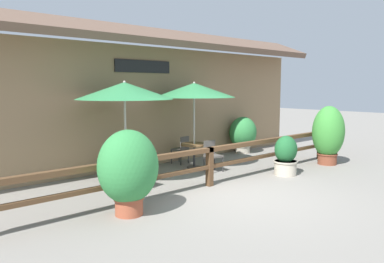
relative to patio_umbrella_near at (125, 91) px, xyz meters
The scene contains 15 objects.
ground_plane 3.78m from the patio_umbrella_near, 63.11° to the right, with size 60.00×60.00×0.00m, color gray.
building_facade 1.98m from the patio_umbrella_near, 46.75° to the left, with size 14.28×1.49×4.23m.
patio_railing 2.65m from the patio_umbrella_near, 50.08° to the right, with size 10.40×0.14×0.95m.
patio_umbrella_near is the anchor object (origin of this frame).
dining_table_near 1.73m from the patio_umbrella_near, 90.00° to the left, with size 0.80×0.80×0.73m.
chair_near_streetside 1.92m from the patio_umbrella_near, 90.90° to the right, with size 0.49×0.49×0.87m.
chair_near_wallside 1.92m from the patio_umbrella_near, 96.31° to the left, with size 0.43×0.43×0.87m.
patio_umbrella_middle 2.46m from the patio_umbrella_near, ahead, with size 2.41×2.41×2.55m.
dining_table_middle 3.01m from the patio_umbrella_near, ahead, with size 0.80×0.80×0.73m.
chair_middle_streetside 3.15m from the patio_umbrella_near, 11.30° to the right, with size 0.46×0.46×0.87m.
chair_middle_wallside 3.24m from the patio_umbrella_near, 18.83° to the left, with size 0.49×0.49×0.87m.
potted_plant_tall_tropical 2.82m from the patio_umbrella_near, 120.43° to the right, with size 1.17×1.05×1.62m.
potted_plant_broad_leaf 4.65m from the patio_umbrella_near, 30.29° to the right, with size 0.65×0.65×1.08m.
potted_plant_entrance_palm 6.44m from the patio_umbrella_near, 20.44° to the right, with size 1.05×0.95×1.82m.
potted_plant_small_flowering 5.77m from the patio_umbrella_near, ahead, with size 1.04×0.94×1.32m.
Camera 1 is at (-6.22, -5.33, 2.40)m, focal length 35.00 mm.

